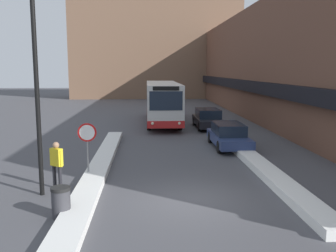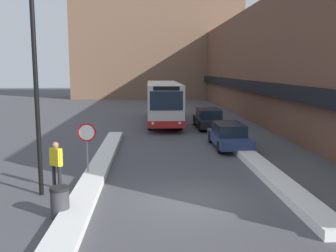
# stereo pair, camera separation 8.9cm
# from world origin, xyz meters

# --- Properties ---
(ground_plane) EXTENTS (160.00, 160.00, 0.00)m
(ground_plane) POSITION_xyz_m (0.00, 0.00, 0.00)
(ground_plane) COLOR #47474C
(building_row_right) EXTENTS (5.50, 60.00, 9.89)m
(building_row_right) POSITION_xyz_m (9.98, 24.00, 4.93)
(building_row_right) COLOR brown
(building_row_right) RESTS_ON ground_plane
(building_backdrop_far) EXTENTS (26.00, 8.00, 17.59)m
(building_backdrop_far) POSITION_xyz_m (0.00, 48.14, 8.80)
(building_backdrop_far) COLOR brown
(building_backdrop_far) RESTS_ON ground_plane
(snow_bank_left) EXTENTS (0.90, 17.11, 0.27)m
(snow_bank_left) POSITION_xyz_m (-3.60, 4.16, 0.14)
(snow_bank_left) COLOR silver
(snow_bank_left) RESTS_ON ground_plane
(snow_bank_right) EXTENTS (0.90, 14.33, 0.32)m
(snow_bank_right) POSITION_xyz_m (3.60, 3.80, 0.16)
(snow_bank_right) COLOR silver
(snow_bank_right) RESTS_ON ground_plane
(city_bus) EXTENTS (2.59, 11.86, 3.36)m
(city_bus) POSITION_xyz_m (-0.18, 18.72, 1.82)
(city_bus) COLOR silver
(city_bus) RESTS_ON ground_plane
(parked_car_front) EXTENTS (1.83, 4.66, 1.39)m
(parked_car_front) POSITION_xyz_m (3.20, 8.61, 0.71)
(parked_car_front) COLOR navy
(parked_car_front) RESTS_ON ground_plane
(parked_car_middle) EXTENTS (1.93, 4.85, 1.46)m
(parked_car_middle) POSITION_xyz_m (3.20, 15.85, 0.74)
(parked_car_middle) COLOR black
(parked_car_middle) RESTS_ON ground_plane
(stop_sign) EXTENTS (0.76, 0.08, 2.29)m
(stop_sign) POSITION_xyz_m (-3.90, 2.85, 1.66)
(stop_sign) COLOR gray
(stop_sign) RESTS_ON ground_plane
(street_lamp) EXTENTS (1.46, 0.36, 7.33)m
(street_lamp) POSITION_xyz_m (-4.98, 0.83, 4.46)
(street_lamp) COLOR black
(street_lamp) RESTS_ON ground_plane
(pedestrian) EXTENTS (0.52, 0.46, 1.78)m
(pedestrian) POSITION_xyz_m (-4.85, 1.54, 1.07)
(pedestrian) COLOR #232328
(pedestrian) RESTS_ON ground_plane
(trash_bin) EXTENTS (0.59, 0.59, 0.95)m
(trash_bin) POSITION_xyz_m (-4.08, -1.30, 0.48)
(trash_bin) COLOR #38383D
(trash_bin) RESTS_ON ground_plane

